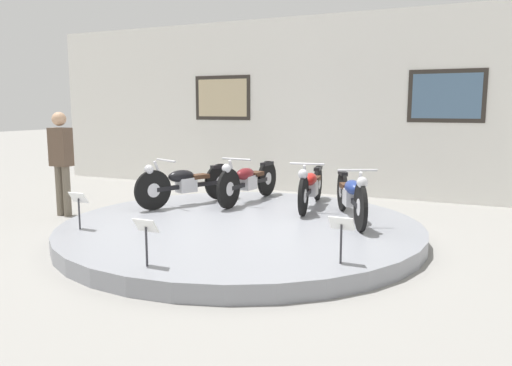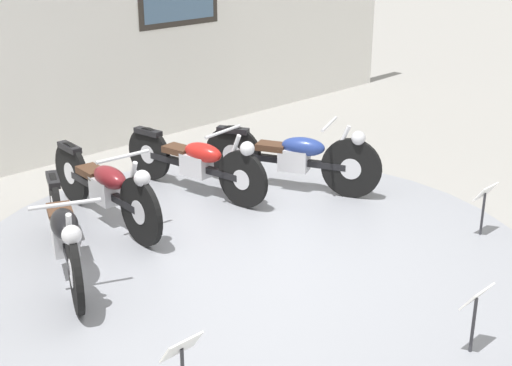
{
  "view_description": "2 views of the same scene",
  "coord_description": "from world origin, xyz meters",
  "px_view_note": "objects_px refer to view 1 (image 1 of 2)",
  "views": [
    {
      "loc": [
        3.09,
        -6.27,
        1.85
      ],
      "look_at": [
        0.1,
        0.29,
        0.75
      ],
      "focal_mm": 35.0,
      "sensor_mm": 36.0,
      "label": 1
    },
    {
      "loc": [
        -4.01,
        -4.18,
        3.07
      ],
      "look_at": [
        0.19,
        0.12,
        0.78
      ],
      "focal_mm": 50.0,
      "sensor_mm": 36.0,
      "label": 2
    }
  ],
  "objects_px": {
    "info_placard_front_left": "(79,203)",
    "info_placard_front_right": "(341,230)",
    "motorcycle_blue": "(351,194)",
    "motorcycle_maroon": "(248,180)",
    "motorcycle_red": "(311,185)",
    "motorcycle_black": "(186,182)",
    "info_placard_front_centre": "(146,232)",
    "visitor_standing": "(61,157)"
  },
  "relations": [
    {
      "from": "motorcycle_blue",
      "to": "info_placard_front_centre",
      "type": "distance_m",
      "value": 3.28
    },
    {
      "from": "motorcycle_red",
      "to": "motorcycle_blue",
      "type": "distance_m",
      "value": 1.06
    },
    {
      "from": "visitor_standing",
      "to": "info_placard_front_left",
      "type": "bearing_deg",
      "value": -38.83
    },
    {
      "from": "motorcycle_blue",
      "to": "info_placard_front_right",
      "type": "relative_size",
      "value": 3.59
    },
    {
      "from": "motorcycle_maroon",
      "to": "motorcycle_red",
      "type": "relative_size",
      "value": 1.03
    },
    {
      "from": "info_placard_front_centre",
      "to": "motorcycle_maroon",
      "type": "bearing_deg",
      "value": 98.9
    },
    {
      "from": "motorcycle_red",
      "to": "info_placard_front_left",
      "type": "distance_m",
      "value": 3.59
    },
    {
      "from": "motorcycle_black",
      "to": "info_placard_front_left",
      "type": "distance_m",
      "value": 2.08
    },
    {
      "from": "motorcycle_black",
      "to": "motorcycle_red",
      "type": "xyz_separation_m",
      "value": [
        1.97,
        0.66,
        -0.02
      ]
    },
    {
      "from": "motorcycle_black",
      "to": "motorcycle_red",
      "type": "distance_m",
      "value": 2.08
    },
    {
      "from": "motorcycle_maroon",
      "to": "info_placard_front_centre",
      "type": "xyz_separation_m",
      "value": [
        0.57,
        -3.63,
        -0.02
      ]
    },
    {
      "from": "motorcycle_blue",
      "to": "motorcycle_black",
      "type": "bearing_deg",
      "value": -179.98
    },
    {
      "from": "motorcycle_black",
      "to": "motorcycle_red",
      "type": "relative_size",
      "value": 0.95
    },
    {
      "from": "info_placard_front_centre",
      "to": "motorcycle_blue",
      "type": "bearing_deg",
      "value": 64.73
    },
    {
      "from": "motorcycle_maroon",
      "to": "info_placard_front_centre",
      "type": "distance_m",
      "value": 3.67
    },
    {
      "from": "info_placard_front_right",
      "to": "info_placard_front_left",
      "type": "bearing_deg",
      "value": 180.0
    },
    {
      "from": "visitor_standing",
      "to": "motorcycle_blue",
      "type": "bearing_deg",
      "value": 9.1
    },
    {
      "from": "motorcycle_black",
      "to": "visitor_standing",
      "type": "height_order",
      "value": "visitor_standing"
    },
    {
      "from": "motorcycle_blue",
      "to": "info_placard_front_left",
      "type": "height_order",
      "value": "motorcycle_blue"
    },
    {
      "from": "info_placard_front_centre",
      "to": "info_placard_front_right",
      "type": "height_order",
      "value": "same"
    },
    {
      "from": "motorcycle_black",
      "to": "info_placard_front_centre",
      "type": "distance_m",
      "value": 3.28
    },
    {
      "from": "motorcycle_blue",
      "to": "info_placard_front_left",
      "type": "relative_size",
      "value": 3.59
    },
    {
      "from": "motorcycle_maroon",
      "to": "visitor_standing",
      "type": "bearing_deg",
      "value": -153.15
    },
    {
      "from": "motorcycle_black",
      "to": "visitor_standing",
      "type": "bearing_deg",
      "value": -158.9
    },
    {
      "from": "motorcycle_maroon",
      "to": "info_placard_front_left",
      "type": "relative_size",
      "value": 3.9
    },
    {
      "from": "motorcycle_black",
      "to": "motorcycle_red",
      "type": "bearing_deg",
      "value": 18.43
    },
    {
      "from": "motorcycle_maroon",
      "to": "info_placard_front_centre",
      "type": "bearing_deg",
      "value": -81.1
    },
    {
      "from": "motorcycle_maroon",
      "to": "motorcycle_red",
      "type": "height_order",
      "value": "motorcycle_maroon"
    },
    {
      "from": "info_placard_front_right",
      "to": "visitor_standing",
      "type": "bearing_deg",
      "value": 166.18
    },
    {
      "from": "motorcycle_maroon",
      "to": "motorcycle_red",
      "type": "bearing_deg",
      "value": -0.12
    },
    {
      "from": "motorcycle_black",
      "to": "info_placard_front_centre",
      "type": "relative_size",
      "value": 3.6
    },
    {
      "from": "motorcycle_red",
      "to": "motorcycle_blue",
      "type": "relative_size",
      "value": 1.06
    },
    {
      "from": "motorcycle_maroon",
      "to": "info_placard_front_right",
      "type": "relative_size",
      "value": 3.9
    },
    {
      "from": "motorcycle_blue",
      "to": "visitor_standing",
      "type": "relative_size",
      "value": 1.04
    },
    {
      "from": "motorcycle_black",
      "to": "info_placard_front_right",
      "type": "distance_m",
      "value": 3.79
    },
    {
      "from": "motorcycle_black",
      "to": "info_placard_front_centre",
      "type": "height_order",
      "value": "motorcycle_black"
    },
    {
      "from": "info_placard_front_left",
      "to": "info_placard_front_right",
      "type": "relative_size",
      "value": 1.0
    },
    {
      "from": "motorcycle_black",
      "to": "info_placard_front_centre",
      "type": "xyz_separation_m",
      "value": [
        1.4,
        -2.97,
        -0.02
      ]
    },
    {
      "from": "motorcycle_maroon",
      "to": "info_placard_front_right",
      "type": "xyz_separation_m",
      "value": [
        2.37,
        -2.7,
        -0.02
      ]
    },
    {
      "from": "motorcycle_red",
      "to": "motorcycle_blue",
      "type": "bearing_deg",
      "value": -38.36
    },
    {
      "from": "motorcycle_maroon",
      "to": "motorcycle_red",
      "type": "distance_m",
      "value": 1.14
    },
    {
      "from": "visitor_standing",
      "to": "motorcycle_red",
      "type": "bearing_deg",
      "value": 19.78
    }
  ]
}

